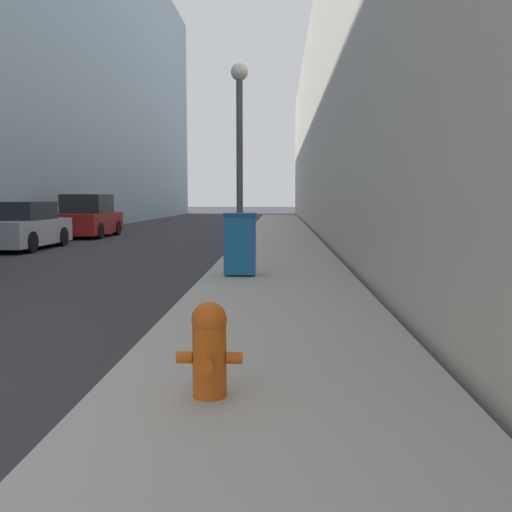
{
  "coord_description": "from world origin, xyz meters",
  "views": [
    {
      "loc": [
        5.26,
        -2.74,
        1.62
      ],
      "look_at": [
        4.34,
        19.24,
        -0.64
      ],
      "focal_mm": 40.0,
      "sensor_mm": 36.0,
      "label": 1
    }
  ],
  "objects_px": {
    "fire_hydrant": "(209,347)",
    "parked_sedan_near": "(19,227)",
    "trash_bin": "(240,243)",
    "parked_sedan_far": "(88,218)",
    "lamppost": "(240,142)"
  },
  "relations": [
    {
      "from": "trash_bin",
      "to": "parked_sedan_far",
      "type": "xyz_separation_m",
      "value": [
        -7.17,
        12.32,
        0.05
      ]
    },
    {
      "from": "parked_sedan_far",
      "to": "fire_hydrant",
      "type": "bearing_deg",
      "value": -68.8
    },
    {
      "from": "trash_bin",
      "to": "parked_sedan_near",
      "type": "bearing_deg",
      "value": 138.23
    },
    {
      "from": "parked_sedan_near",
      "to": "trash_bin",
      "type": "bearing_deg",
      "value": -41.77
    },
    {
      "from": "parked_sedan_near",
      "to": "parked_sedan_far",
      "type": "distance_m",
      "value": 5.7
    },
    {
      "from": "fire_hydrant",
      "to": "parked_sedan_near",
      "type": "height_order",
      "value": "parked_sedan_near"
    },
    {
      "from": "lamppost",
      "to": "trash_bin",
      "type": "bearing_deg",
      "value": -85.92
    },
    {
      "from": "fire_hydrant",
      "to": "lamppost",
      "type": "relative_size",
      "value": 0.15
    },
    {
      "from": "lamppost",
      "to": "fire_hydrant",
      "type": "bearing_deg",
      "value": -87.19
    },
    {
      "from": "trash_bin",
      "to": "parked_sedan_near",
      "type": "relative_size",
      "value": 0.3
    },
    {
      "from": "fire_hydrant",
      "to": "parked_sedan_near",
      "type": "relative_size",
      "value": 0.18
    },
    {
      "from": "trash_bin",
      "to": "parked_sedan_far",
      "type": "bearing_deg",
      "value": 120.19
    },
    {
      "from": "trash_bin",
      "to": "fire_hydrant",
      "type": "bearing_deg",
      "value": -87.97
    },
    {
      "from": "lamppost",
      "to": "parked_sedan_near",
      "type": "bearing_deg",
      "value": 160.63
    },
    {
      "from": "parked_sedan_near",
      "to": "parked_sedan_far",
      "type": "xyz_separation_m",
      "value": [
        0.25,
        5.7,
        0.1
      ]
    }
  ]
}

